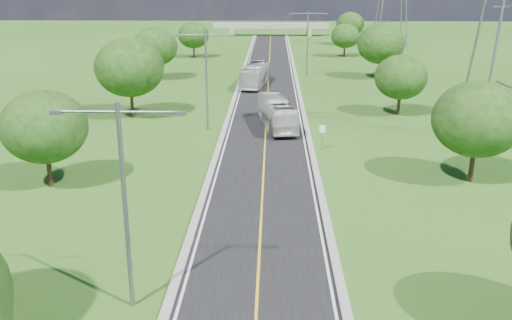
# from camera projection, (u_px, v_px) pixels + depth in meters

# --- Properties ---
(ground) EXTENTS (260.00, 260.00, 0.00)m
(ground) POSITION_uv_depth(u_px,v_px,m) (267.00, 99.00, 73.02)
(ground) COLOR #2A5718
(ground) RESTS_ON ground
(road) EXTENTS (8.00, 150.00, 0.06)m
(road) POSITION_uv_depth(u_px,v_px,m) (268.00, 90.00, 78.71)
(road) COLOR black
(road) RESTS_ON ground
(curb_left) EXTENTS (0.50, 150.00, 0.22)m
(curb_left) POSITION_uv_depth(u_px,v_px,m) (237.00, 89.00, 78.81)
(curb_left) COLOR gray
(curb_left) RESTS_ON ground
(curb_right) EXTENTS (0.50, 150.00, 0.22)m
(curb_right) POSITION_uv_depth(u_px,v_px,m) (299.00, 90.00, 78.57)
(curb_right) COLOR gray
(curb_right) RESTS_ON ground
(speed_limit_sign) EXTENTS (0.55, 0.09, 2.40)m
(speed_limit_sign) POSITION_uv_depth(u_px,v_px,m) (322.00, 133.00, 51.45)
(speed_limit_sign) COLOR slate
(speed_limit_sign) RESTS_ON ground
(overpass) EXTENTS (30.00, 3.00, 3.20)m
(overpass) POSITION_uv_depth(u_px,v_px,m) (271.00, 26.00, 148.30)
(overpass) COLOR gray
(overpass) RESTS_ON ground
(streetlight_near_left) EXTENTS (5.90, 0.25, 10.00)m
(streetlight_near_left) POSITION_uv_depth(u_px,v_px,m) (124.00, 191.00, 25.73)
(streetlight_near_left) COLOR slate
(streetlight_near_left) RESTS_ON ground
(streetlight_mid_left) EXTENTS (5.90, 0.25, 10.00)m
(streetlight_mid_left) POSITION_uv_depth(u_px,v_px,m) (206.00, 72.00, 57.09)
(streetlight_mid_left) COLOR slate
(streetlight_mid_left) RESTS_ON ground
(streetlight_far_right) EXTENTS (5.90, 0.25, 10.00)m
(streetlight_far_right) POSITION_uv_depth(u_px,v_px,m) (308.00, 38.00, 88.11)
(streetlight_far_right) COLOR slate
(streetlight_far_right) RESTS_ON ground
(tree_lb) EXTENTS (6.30, 6.30, 7.33)m
(tree_lb) POSITION_uv_depth(u_px,v_px,m) (44.00, 127.00, 41.62)
(tree_lb) COLOR black
(tree_lb) RESTS_ON ground
(tree_lc) EXTENTS (7.56, 7.56, 8.79)m
(tree_lc) POSITION_uv_depth(u_px,v_px,m) (129.00, 68.00, 62.21)
(tree_lc) COLOR black
(tree_lc) RESTS_ON ground
(tree_ld) EXTENTS (6.72, 6.72, 7.82)m
(tree_ld) POSITION_uv_depth(u_px,v_px,m) (155.00, 47.00, 85.27)
(tree_ld) COLOR black
(tree_ld) RESTS_ON ground
(tree_le) EXTENTS (5.88, 5.88, 6.84)m
(tree_le) POSITION_uv_depth(u_px,v_px,m) (193.00, 35.00, 108.20)
(tree_le) COLOR black
(tree_le) RESTS_ON ground
(tree_rb) EXTENTS (6.72, 6.72, 7.82)m
(tree_rb) POSITION_uv_depth(u_px,v_px,m) (477.00, 119.00, 42.52)
(tree_rb) COLOR black
(tree_rb) RESTS_ON ground
(tree_rc) EXTENTS (5.88, 5.88, 6.84)m
(tree_rc) POSITION_uv_depth(u_px,v_px,m) (401.00, 77.00, 63.65)
(tree_rc) COLOR black
(tree_rc) RESTS_ON ground
(tree_rd) EXTENTS (7.14, 7.14, 8.30)m
(tree_rd) POSITION_uv_depth(u_px,v_px,m) (381.00, 44.00, 86.11)
(tree_rd) COLOR black
(tree_rd) RESTS_ON ground
(tree_re) EXTENTS (5.46, 5.46, 6.35)m
(tree_re) POSITION_uv_depth(u_px,v_px,m) (345.00, 36.00, 109.38)
(tree_re) COLOR black
(tree_re) RESTS_ON ground
(tree_rf) EXTENTS (6.30, 6.30, 7.33)m
(tree_rf) POSITION_uv_depth(u_px,v_px,m) (350.00, 24.00, 128.09)
(tree_rf) COLOR black
(tree_rf) RESTS_ON ground
(bus_outbound) EXTENTS (4.32, 11.07, 3.01)m
(bus_outbound) POSITION_uv_depth(u_px,v_px,m) (277.00, 113.00, 59.22)
(bus_outbound) COLOR silver
(bus_outbound) RESTS_ON road
(bus_inbound) EXTENTS (4.09, 11.45, 3.12)m
(bus_inbound) POSITION_uv_depth(u_px,v_px,m) (255.00, 75.00, 81.33)
(bus_inbound) COLOR beige
(bus_inbound) RESTS_ON road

